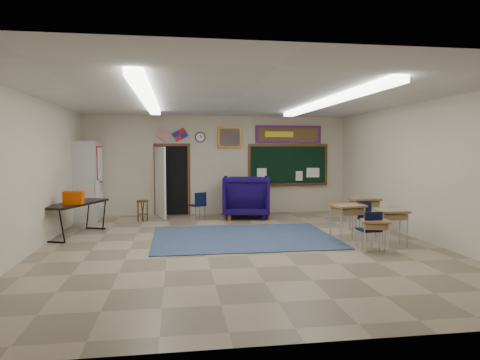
{
  "coord_description": "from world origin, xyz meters",
  "views": [
    {
      "loc": [
        -1.28,
        -8.57,
        1.96
      ],
      "look_at": [
        0.23,
        1.5,
        1.25
      ],
      "focal_mm": 32.0,
      "sensor_mm": 36.0,
      "label": 1
    }
  ],
  "objects": [
    {
      "name": "student_desk_front_right",
      "position": [
        3.17,
        1.04,
        0.46
      ],
      "size": [
        0.71,
        0.54,
        0.82
      ],
      "rotation": [
        0.0,
        0.0,
        -0.04
      ],
      "color": "olive",
      "rests_on": "floor"
    },
    {
      "name": "ceiling",
      "position": [
        0.0,
        0.0,
        3.0
      ],
      "size": [
        8.0,
        9.0,
        0.04
      ],
      "primitive_type": "cube",
      "color": "silver",
      "rests_on": "back_wall"
    },
    {
      "name": "framed_art_print",
      "position": [
        0.35,
        4.47,
        2.35
      ],
      "size": [
        0.75,
        0.05,
        0.65
      ],
      "color": "#96651D",
      "rests_on": "back_wall"
    },
    {
      "name": "student_chair_desk_a",
      "position": [
        2.41,
        -0.82,
        0.39
      ],
      "size": [
        0.41,
        0.41,
        0.79
      ],
      "primitive_type": null,
      "rotation": [
        0.0,
        0.0,
        3.19
      ],
      "color": "black",
      "rests_on": "floor"
    },
    {
      "name": "area_rug",
      "position": [
        0.2,
        0.8,
        0.01
      ],
      "size": [
        4.0,
        3.0,
        0.02
      ],
      "primitive_type": "cube",
      "color": "#354465",
      "rests_on": "floor"
    },
    {
      "name": "student_chair_desk_b",
      "position": [
        3.02,
        0.48,
        0.38
      ],
      "size": [
        0.45,
        0.45,
        0.77
      ],
      "primitive_type": null,
      "rotation": [
        0.0,
        0.0,
        0.19
      ],
      "color": "black",
      "rests_on": "floor"
    },
    {
      "name": "back_wall",
      "position": [
        0.0,
        4.5,
        1.5
      ],
      "size": [
        8.0,
        0.04,
        3.0
      ],
      "primitive_type": "cube",
      "color": "beige",
      "rests_on": "floor"
    },
    {
      "name": "bulletin_board",
      "position": [
        2.2,
        4.47,
        2.45
      ],
      "size": [
        2.1,
        0.05,
        0.55
      ],
      "color": "#A40E0E",
      "rests_on": "back_wall"
    },
    {
      "name": "right_wall",
      "position": [
        4.0,
        0.0,
        1.5
      ],
      "size": [
        0.04,
        9.0,
        3.0
      ],
      "primitive_type": "cube",
      "color": "beige",
      "rests_on": "floor"
    },
    {
      "name": "wall_clock",
      "position": [
        -0.55,
        4.47,
        2.35
      ],
      "size": [
        0.32,
        0.05,
        0.32
      ],
      "color": "black",
      "rests_on": "back_wall"
    },
    {
      "name": "chalkboard",
      "position": [
        2.2,
        4.46,
        1.46
      ],
      "size": [
        2.55,
        0.14,
        1.3
      ],
      "color": "#593119",
      "rests_on": "back_wall"
    },
    {
      "name": "doorway",
      "position": [
        -1.5,
        4.35,
        1.06
      ],
      "size": [
        1.1,
        0.89,
        2.16
      ],
      "color": "black",
      "rests_on": "back_wall"
    },
    {
      "name": "student_desk_back_left",
      "position": [
        2.46,
        -1.0,
        0.35
      ],
      "size": [
        0.62,
        0.53,
        0.63
      ],
      "rotation": [
        0.0,
        0.0,
        -0.3
      ],
      "color": "olive",
      "rests_on": "floor"
    },
    {
      "name": "left_wall",
      "position": [
        -4.0,
        0.0,
        1.5
      ],
      "size": [
        0.04,
        9.0,
        3.0
      ],
      "primitive_type": "cube",
      "color": "beige",
      "rests_on": "floor"
    },
    {
      "name": "student_chair_reading",
      "position": [
        -0.7,
        3.41,
        0.39
      ],
      "size": [
        0.53,
        0.53,
        0.79
      ],
      "primitive_type": null,
      "rotation": [
        0.0,
        0.0,
        3.62
      ],
      "color": "black",
      "rests_on": "floor"
    },
    {
      "name": "wall_flags",
      "position": [
        -1.4,
        4.44,
        2.48
      ],
      "size": [
        1.16,
        0.06,
        0.7
      ],
      "primitive_type": null,
      "color": "red",
      "rests_on": "back_wall"
    },
    {
      "name": "wingback_armchair",
      "position": [
        0.72,
        3.64,
        0.61
      ],
      "size": [
        1.51,
        1.54,
        1.23
      ],
      "primitive_type": "imported",
      "rotation": [
        0.0,
        0.0,
        2.98
      ],
      "color": "#0E0533",
      "rests_on": "floor"
    },
    {
      "name": "student_desk_front_left",
      "position": [
        2.29,
        -0.04,
        0.45
      ],
      "size": [
        0.77,
        0.64,
        0.81
      ],
      "rotation": [
        0.0,
        0.0,
        0.22
      ],
      "color": "olive",
      "rests_on": "floor"
    },
    {
      "name": "storage_cabinet",
      "position": [
        -3.71,
        3.85,
        1.1
      ],
      "size": [
        0.59,
        1.25,
        2.2
      ],
      "color": "#BABAB5",
      "rests_on": "floor"
    },
    {
      "name": "student_desk_back_right",
      "position": [
        3.08,
        -0.45,
        0.41
      ],
      "size": [
        0.66,
        0.52,
        0.74
      ],
      "rotation": [
        0.0,
        0.0,
        -0.1
      ],
      "color": "olive",
      "rests_on": "floor"
    },
    {
      "name": "wooden_stool",
      "position": [
        -2.21,
        3.37,
        0.3
      ],
      "size": [
        0.33,
        0.33,
        0.58
      ],
      "color": "#493116",
      "rests_on": "floor"
    },
    {
      "name": "floor",
      "position": [
        0.0,
        0.0,
        0.0
      ],
      "size": [
        9.0,
        9.0,
        0.0
      ],
      "primitive_type": "plane",
      "color": "gray",
      "rests_on": "ground"
    },
    {
      "name": "front_wall",
      "position": [
        0.0,
        -4.5,
        1.5
      ],
      "size": [
        8.0,
        0.04,
        3.0
      ],
      "primitive_type": "cube",
      "color": "beige",
      "rests_on": "floor"
    },
    {
      "name": "fluorescent_strips",
      "position": [
        0.0,
        0.0,
        2.94
      ],
      "size": [
        3.86,
        6.0,
        0.1
      ],
      "primitive_type": null,
      "color": "white",
      "rests_on": "ceiling"
    },
    {
      "name": "folding_table",
      "position": [
        -3.57,
        1.58,
        0.42
      ],
      "size": [
        1.25,
        1.93,
        1.05
      ],
      "rotation": [
        0.0,
        0.0,
        -0.38
      ],
      "color": "black",
      "rests_on": "floor"
    }
  ]
}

